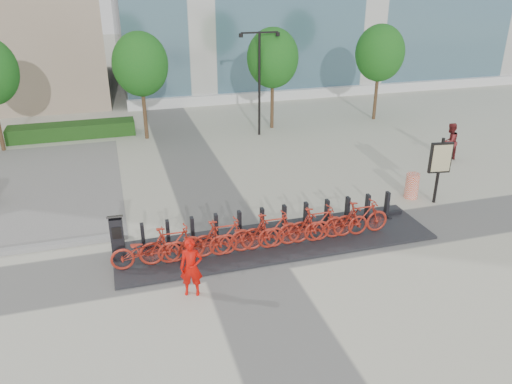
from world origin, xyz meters
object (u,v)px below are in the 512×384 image
object	(u,v)px
bike_0	(146,250)
construction_barrel	(412,186)
kiosk	(117,237)
pedestrian	(450,142)
map_sign	(440,161)
worker_red	(191,267)

from	to	relation	value
bike_0	construction_barrel	world-z (taller)	bike_0
kiosk	construction_barrel	size ratio (longest dim) A/B	1.50
construction_barrel	bike_0	bearing A→B (deg)	-167.77
bike_0	pedestrian	world-z (taller)	pedestrian
kiosk	pedestrian	distance (m)	14.79
map_sign	construction_barrel	bearing A→B (deg)	142.04
bike_0	map_sign	size ratio (longest dim) A/B	0.80
worker_red	map_sign	xyz separation A→B (m)	(9.20, 3.03, 0.80)
worker_red	pedestrian	size ratio (longest dim) A/B	0.95
bike_0	worker_red	size ratio (longest dim) A/B	1.21
kiosk	construction_barrel	bearing A→B (deg)	11.02
kiosk	construction_barrel	xyz separation A→B (m)	(10.33, 1.45, -0.28)
kiosk	pedestrian	bearing A→B (deg)	20.76
construction_barrel	map_sign	xyz separation A→B (m)	(0.57, -0.60, 1.12)
kiosk	map_sign	world-z (taller)	map_sign
bike_0	pedestrian	distance (m)	14.34
worker_red	pedestrian	distance (m)	14.07
kiosk	pedestrian	world-z (taller)	pedestrian
kiosk	map_sign	size ratio (longest dim) A/B	0.58
bike_0	construction_barrel	bearing A→B (deg)	-77.77
bike_0	map_sign	distance (m)	10.35
bike_0	construction_barrel	size ratio (longest dim) A/B	2.06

